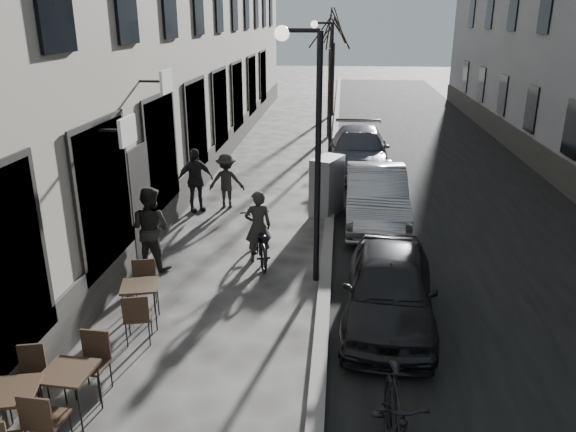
% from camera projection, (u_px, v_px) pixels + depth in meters
% --- Properties ---
extents(road, '(7.30, 60.00, 0.00)m').
position_uv_depth(road, '(432.00, 166.00, 20.87)').
color(road, black).
rests_on(road, ground).
extents(kerb, '(0.25, 60.00, 0.12)m').
position_uv_depth(kerb, '(333.00, 162.00, 21.17)').
color(kerb, slate).
rests_on(kerb, ground).
extents(streetlamp_near, '(0.90, 0.28, 5.09)m').
position_uv_depth(streetlamp_near, '(310.00, 131.00, 10.79)').
color(streetlamp_near, black).
rests_on(streetlamp_near, ground).
extents(streetlamp_far, '(0.90, 0.28, 5.09)m').
position_uv_depth(streetlamp_far, '(327.00, 72.00, 22.04)').
color(streetlamp_far, black).
rests_on(streetlamp_far, ground).
extents(tree_near, '(2.40, 2.40, 5.70)m').
position_uv_depth(tree_near, '(331.00, 30.00, 24.34)').
color(tree_near, black).
rests_on(tree_near, ground).
extents(tree_far, '(2.40, 2.40, 5.70)m').
position_uv_depth(tree_far, '(334.00, 28.00, 29.97)').
color(tree_far, black).
rests_on(tree_far, ground).
extents(bistro_set_a, '(0.82, 1.71, 0.97)m').
position_uv_depth(bistro_set_a, '(13.00, 411.00, 7.13)').
color(bistro_set_a, black).
rests_on(bistro_set_a, ground).
extents(bistro_set_b, '(0.69, 1.61, 0.94)m').
position_uv_depth(bistro_set_b, '(71.00, 390.00, 7.57)').
color(bistro_set_b, black).
rests_on(bistro_set_b, ground).
extents(bistro_set_c, '(0.79, 1.62, 0.92)m').
position_uv_depth(bistro_set_c, '(141.00, 300.00, 9.99)').
color(bistro_set_c, black).
rests_on(bistro_set_c, ground).
extents(utility_cabinet, '(0.97, 1.23, 1.63)m').
position_uv_depth(utility_cabinet, '(327.00, 186.00, 15.49)').
color(utility_cabinet, slate).
rests_on(utility_cabinet, ground).
extents(bicycle, '(1.20, 2.04, 1.01)m').
position_uv_depth(bicycle, '(258.00, 240.00, 12.59)').
color(bicycle, black).
rests_on(bicycle, ground).
extents(cyclist_rider, '(0.69, 0.56, 1.66)m').
position_uv_depth(cyclist_rider, '(258.00, 226.00, 12.48)').
color(cyclist_rider, '#2B2925').
rests_on(cyclist_rider, ground).
extents(pedestrian_near, '(1.07, 0.95, 1.85)m').
position_uv_depth(pedestrian_near, '(151.00, 228.00, 12.12)').
color(pedestrian_near, '#272522').
rests_on(pedestrian_near, ground).
extents(pedestrian_mid, '(1.05, 0.65, 1.57)m').
position_uv_depth(pedestrian_mid, '(227.00, 181.00, 16.08)').
color(pedestrian_mid, black).
rests_on(pedestrian_mid, ground).
extents(pedestrian_far, '(1.13, 0.95, 1.81)m').
position_uv_depth(pedestrian_far, '(195.00, 180.00, 15.73)').
color(pedestrian_far, black).
rests_on(pedestrian_far, ground).
extents(car_near, '(1.90, 4.06, 1.34)m').
position_uv_depth(car_near, '(389.00, 288.00, 10.01)').
color(car_near, black).
rests_on(car_near, ground).
extents(car_mid, '(1.59, 4.47, 1.47)m').
position_uv_depth(car_mid, '(376.00, 196.00, 14.91)').
color(car_mid, '#96989E').
rests_on(car_mid, ground).
extents(car_far, '(2.13, 5.16, 1.49)m').
position_uv_depth(car_far, '(359.00, 151.00, 19.91)').
color(car_far, '#3F404A').
rests_on(car_far, ground).
extents(moped, '(0.64, 2.02, 1.20)m').
position_uv_depth(moped, '(396.00, 422.00, 6.79)').
color(moped, black).
rests_on(moped, ground).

